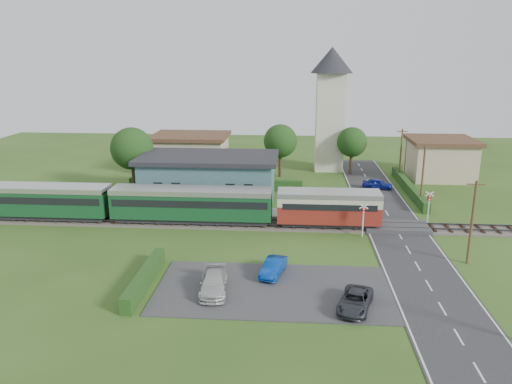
# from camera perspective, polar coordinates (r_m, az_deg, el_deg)

# --- Properties ---
(ground) EXTENTS (120.00, 120.00, 0.00)m
(ground) POSITION_cam_1_polar(r_m,az_deg,el_deg) (48.03, 4.35, -4.75)
(ground) COLOR #2D4C19
(railway_track) EXTENTS (76.00, 3.20, 0.49)m
(railway_track) POSITION_cam_1_polar(r_m,az_deg,el_deg) (49.88, 4.36, -3.84)
(railway_track) COLOR #4C443D
(railway_track) RESTS_ON ground
(road) EXTENTS (6.00, 70.00, 0.05)m
(road) POSITION_cam_1_polar(r_m,az_deg,el_deg) (49.11, 16.14, -4.86)
(road) COLOR #28282B
(road) RESTS_ON ground
(car_park) EXTENTS (17.00, 9.00, 0.08)m
(car_park) POSITION_cam_1_polar(r_m,az_deg,el_deg) (37.00, 1.95, -11.07)
(car_park) COLOR #333335
(car_park) RESTS_ON ground
(crossing_deck) EXTENTS (6.20, 3.40, 0.45)m
(crossing_deck) POSITION_cam_1_polar(r_m,az_deg,el_deg) (50.89, 15.72, -3.87)
(crossing_deck) COLOR #333335
(crossing_deck) RESTS_ON ground
(platform) EXTENTS (30.00, 3.00, 0.45)m
(platform) POSITION_cam_1_polar(r_m,az_deg,el_deg) (53.76, -6.36, -2.33)
(platform) COLOR gray
(platform) RESTS_ON ground
(equipment_hut) EXTENTS (2.30, 2.30, 2.55)m
(equipment_hut) POSITION_cam_1_polar(r_m,az_deg,el_deg) (55.35, -14.58, -0.57)
(equipment_hut) COLOR beige
(equipment_hut) RESTS_ON platform
(station_building) EXTENTS (16.00, 9.00, 5.30)m
(station_building) POSITION_cam_1_polar(r_m,az_deg,el_deg) (58.59, -5.41, 1.70)
(station_building) COLOR #457170
(station_building) RESTS_ON ground
(train) EXTENTS (43.20, 2.90, 3.40)m
(train) POSITION_cam_1_polar(r_m,az_deg,el_deg) (50.96, -10.86, -1.22)
(train) COLOR #232328
(train) RESTS_ON ground
(church_tower) EXTENTS (6.00, 6.00, 17.60)m
(church_tower) POSITION_cam_1_polar(r_m,az_deg,el_deg) (73.55, 8.51, 10.36)
(church_tower) COLOR beige
(church_tower) RESTS_ON ground
(house_west) EXTENTS (10.80, 8.80, 5.50)m
(house_west) POSITION_cam_1_polar(r_m,az_deg,el_deg) (72.93, -7.47, 4.45)
(house_west) COLOR tan
(house_west) RESTS_ON ground
(house_east) EXTENTS (8.80, 8.80, 5.50)m
(house_east) POSITION_cam_1_polar(r_m,az_deg,el_deg) (73.30, 20.29, 3.67)
(house_east) COLOR tan
(house_east) RESTS_ON ground
(hedge_carpark) EXTENTS (0.80, 9.00, 1.20)m
(hedge_carpark) POSITION_cam_1_polar(r_m,az_deg,el_deg) (38.28, -12.61, -9.59)
(hedge_carpark) COLOR #193814
(hedge_carpark) RESTS_ON ground
(hedge_roadside) EXTENTS (0.80, 18.00, 1.20)m
(hedge_roadside) POSITION_cam_1_polar(r_m,az_deg,el_deg) (64.77, 17.05, 0.50)
(hedge_roadside) COLOR #193814
(hedge_roadside) RESTS_ON ground
(hedge_station) EXTENTS (22.00, 0.80, 1.30)m
(hedge_station) POSITION_cam_1_polar(r_m,az_deg,el_deg) (63.40, -4.69, 0.87)
(hedge_station) COLOR #193814
(hedge_station) RESTS_ON ground
(tree_a) EXTENTS (5.20, 5.20, 8.00)m
(tree_a) POSITION_cam_1_polar(r_m,az_deg,el_deg) (63.29, -14.01, 4.83)
(tree_a) COLOR #332316
(tree_a) RESTS_ON ground
(tree_b) EXTENTS (4.60, 4.60, 7.34)m
(tree_b) POSITION_cam_1_polar(r_m,az_deg,el_deg) (69.08, 2.80, 5.82)
(tree_b) COLOR #332316
(tree_b) RESTS_ON ground
(tree_c) EXTENTS (4.20, 4.20, 6.78)m
(tree_c) POSITION_cam_1_polar(r_m,az_deg,el_deg) (71.57, 10.91, 5.61)
(tree_c) COLOR #332316
(tree_c) RESTS_ON ground
(utility_pole_b) EXTENTS (1.40, 0.22, 7.00)m
(utility_pole_b) POSITION_cam_1_polar(r_m,az_deg,el_deg) (43.64, 23.45, -3.11)
(utility_pole_b) COLOR #473321
(utility_pole_b) RESTS_ON ground
(utility_pole_c) EXTENTS (1.40, 0.22, 7.00)m
(utility_pole_c) POSITION_cam_1_polar(r_m,az_deg,el_deg) (58.40, 18.52, 1.85)
(utility_pole_c) COLOR #473321
(utility_pole_c) RESTS_ON ground
(utility_pole_d) EXTENTS (1.40, 0.22, 7.00)m
(utility_pole_d) POSITION_cam_1_polar(r_m,az_deg,el_deg) (69.84, 16.20, 4.17)
(utility_pole_d) COLOR #473321
(utility_pole_d) RESTS_ON ground
(crossing_signal_near) EXTENTS (0.84, 0.28, 3.28)m
(crossing_signal_near) POSITION_cam_1_polar(r_m,az_deg,el_deg) (47.42, 12.16, -2.60)
(crossing_signal_near) COLOR silver
(crossing_signal_near) RESTS_ON ground
(crossing_signal_far) EXTENTS (0.84, 0.28, 3.28)m
(crossing_signal_far) POSITION_cam_1_polar(r_m,az_deg,el_deg) (53.37, 19.17, -1.10)
(crossing_signal_far) COLOR silver
(crossing_signal_far) RESTS_ON ground
(streetlamp_west) EXTENTS (0.30, 0.30, 5.15)m
(streetlamp_west) POSITION_cam_1_polar(r_m,az_deg,el_deg) (69.94, -13.94, 3.86)
(streetlamp_west) COLOR #3F3F47
(streetlamp_west) RESTS_ON ground
(streetlamp_east) EXTENTS (0.30, 0.30, 5.15)m
(streetlamp_east) POSITION_cam_1_polar(r_m,az_deg,el_deg) (75.12, 16.77, 4.44)
(streetlamp_east) COLOR #3F3F47
(streetlamp_east) RESTS_ON ground
(car_on_road) EXTENTS (3.98, 2.34, 1.27)m
(car_on_road) POSITION_cam_1_polar(r_m,az_deg,el_deg) (65.19, 13.70, 0.92)
(car_on_road) COLOR navy
(car_on_road) RESTS_ON road
(car_park_blue) EXTENTS (2.17, 3.94, 1.23)m
(car_park_blue) POSITION_cam_1_polar(r_m,az_deg,el_deg) (38.99, 2.00, -8.56)
(car_park_blue) COLOR #063497
(car_park_blue) RESTS_ON car_park
(car_park_silver) EXTENTS (2.28, 4.75, 1.33)m
(car_park_silver) POSITION_cam_1_polar(r_m,az_deg,el_deg) (36.41, -4.87, -10.34)
(car_park_silver) COLOR beige
(car_park_silver) RESTS_ON car_park
(car_park_dark) EXTENTS (3.07, 4.59, 1.17)m
(car_park_dark) POSITION_cam_1_polar(r_m,az_deg,el_deg) (34.75, 11.27, -12.09)
(car_park_dark) COLOR #2E2F37
(car_park_dark) RESTS_ON car_park
(pedestrian_near) EXTENTS (0.81, 0.68, 1.87)m
(pedestrian_near) POSITION_cam_1_polar(r_m,az_deg,el_deg) (52.82, -1.09, -1.24)
(pedestrian_near) COLOR gray
(pedestrian_near) RESTS_ON platform
(pedestrian_far) EXTENTS (0.72, 0.89, 1.72)m
(pedestrian_far) POSITION_cam_1_polar(r_m,az_deg,el_deg) (54.66, -12.47, -1.12)
(pedestrian_far) COLOR gray
(pedestrian_far) RESTS_ON platform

